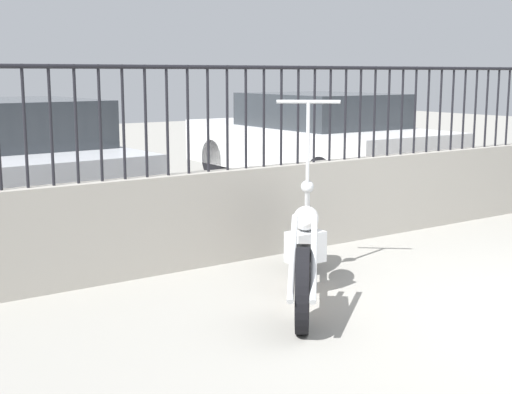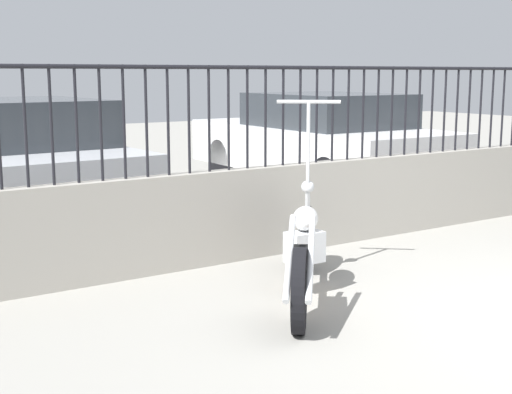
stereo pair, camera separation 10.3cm
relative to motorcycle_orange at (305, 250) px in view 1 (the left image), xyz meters
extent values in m
cube|color=#9E998E|center=(1.24, 1.31, 0.03)|extent=(9.97, 0.18, 0.84)
cylinder|color=black|center=(-1.66, 1.31, 0.92)|extent=(0.02, 0.02, 0.93)
cylinder|color=black|center=(-1.46, 1.31, 0.92)|extent=(0.02, 0.02, 0.93)
cylinder|color=black|center=(-1.26, 1.31, 0.92)|extent=(0.02, 0.02, 0.93)
cylinder|color=black|center=(-1.06, 1.31, 0.92)|extent=(0.02, 0.02, 0.93)
cylinder|color=black|center=(-0.86, 1.31, 0.92)|extent=(0.02, 0.02, 0.93)
cylinder|color=black|center=(-0.66, 1.31, 0.92)|extent=(0.02, 0.02, 0.93)
cylinder|color=black|center=(-0.46, 1.31, 0.92)|extent=(0.02, 0.02, 0.93)
cylinder|color=black|center=(-0.26, 1.31, 0.92)|extent=(0.02, 0.02, 0.93)
cylinder|color=black|center=(-0.06, 1.31, 0.92)|extent=(0.02, 0.02, 0.93)
cylinder|color=black|center=(0.14, 1.31, 0.92)|extent=(0.02, 0.02, 0.93)
cylinder|color=black|center=(0.34, 1.31, 0.92)|extent=(0.02, 0.02, 0.93)
cylinder|color=black|center=(0.54, 1.31, 0.92)|extent=(0.02, 0.02, 0.93)
cylinder|color=black|center=(0.74, 1.31, 0.92)|extent=(0.02, 0.02, 0.93)
cylinder|color=black|center=(0.94, 1.31, 0.92)|extent=(0.02, 0.02, 0.93)
cylinder|color=black|center=(1.14, 1.31, 0.92)|extent=(0.02, 0.02, 0.93)
cylinder|color=black|center=(1.34, 1.31, 0.92)|extent=(0.02, 0.02, 0.93)
cylinder|color=black|center=(1.53, 1.31, 0.92)|extent=(0.02, 0.02, 0.93)
cylinder|color=black|center=(1.73, 1.31, 0.92)|extent=(0.02, 0.02, 0.93)
cylinder|color=black|center=(1.93, 1.31, 0.92)|extent=(0.02, 0.02, 0.93)
cylinder|color=black|center=(2.13, 1.31, 0.92)|extent=(0.02, 0.02, 0.93)
cylinder|color=black|center=(2.33, 1.31, 0.92)|extent=(0.02, 0.02, 0.93)
cylinder|color=black|center=(2.53, 1.31, 0.92)|extent=(0.02, 0.02, 0.93)
cylinder|color=black|center=(2.73, 1.31, 0.92)|extent=(0.02, 0.02, 0.93)
cylinder|color=black|center=(2.93, 1.31, 0.92)|extent=(0.02, 0.02, 0.93)
cylinder|color=black|center=(3.13, 1.31, 0.92)|extent=(0.02, 0.02, 0.93)
cylinder|color=black|center=(3.33, 1.31, 0.92)|extent=(0.02, 0.02, 0.93)
cylinder|color=black|center=(3.53, 1.31, 0.92)|extent=(0.02, 0.02, 0.93)
cylinder|color=black|center=(3.73, 1.31, 0.92)|extent=(0.02, 0.02, 0.93)
cylinder|color=black|center=(3.93, 1.31, 0.92)|extent=(0.02, 0.02, 0.93)
cylinder|color=black|center=(4.13, 1.31, 0.92)|extent=(0.02, 0.02, 0.93)
cylinder|color=black|center=(1.24, 1.31, 1.37)|extent=(9.97, 0.04, 0.04)
cylinder|color=black|center=(0.53, 0.64, -0.10)|extent=(0.40, 0.47, 0.57)
cylinder|color=black|center=(-0.43, -0.52, -0.10)|extent=(0.44, 0.50, 0.58)
cylinder|color=orange|center=(0.05, 0.06, -0.10)|extent=(0.93, 1.11, 0.06)
cube|color=silver|center=(0.08, 0.10, 0.00)|extent=(0.28, 0.18, 0.24)
ellipsoid|color=white|center=(0.16, 0.19, 0.20)|extent=(0.43, 0.46, 0.18)
cube|color=black|center=(-0.24, -0.29, 0.08)|extent=(0.30, 0.32, 0.06)
cylinder|color=silver|center=(0.47, 0.57, 0.15)|extent=(0.17, 0.20, 0.51)
sphere|color=silver|center=(0.43, 0.53, 0.38)|extent=(0.11, 0.11, 0.11)
cylinder|color=silver|center=(0.42, 0.50, 0.74)|extent=(0.03, 0.03, 0.69)
cylinder|color=silver|center=(0.42, 0.50, 1.09)|extent=(0.42, 0.35, 0.03)
cylinder|color=silver|center=(-0.35, -0.53, 0.12)|extent=(0.51, 0.61, 0.43)
cylinder|color=silver|center=(-0.45, -0.44, 0.12)|extent=(0.51, 0.61, 0.43)
cylinder|color=black|center=(-0.26, 5.38, -0.07)|extent=(0.15, 0.65, 0.64)
cylinder|color=black|center=(-0.12, 2.93, -0.07)|extent=(0.15, 0.65, 0.64)
cube|color=#B7BABF|center=(-0.99, 4.11, 0.19)|extent=(1.94, 4.04, 0.67)
cube|color=#2D3338|center=(-0.98, 3.91, 0.78)|extent=(1.65, 1.98, 0.51)
cylinder|color=black|center=(2.71, 5.81, -0.07)|extent=(0.12, 0.64, 0.64)
cylinder|color=black|center=(4.49, 5.77, -0.07)|extent=(0.12, 0.64, 0.64)
cylinder|color=black|center=(2.64, 2.97, -0.07)|extent=(0.12, 0.64, 0.64)
cylinder|color=black|center=(4.42, 2.93, -0.07)|extent=(0.12, 0.64, 0.64)
cube|color=silver|center=(3.56, 4.37, 0.19)|extent=(1.99, 4.62, 0.68)
cube|color=#2D3338|center=(3.56, 4.14, 0.77)|extent=(1.75, 2.24, 0.49)
camera|label=1|loc=(-3.25, -4.09, 1.32)|focal=50.00mm
camera|label=2|loc=(-3.16, -4.14, 1.32)|focal=50.00mm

